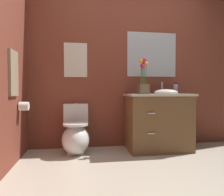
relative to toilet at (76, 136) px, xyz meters
name	(u,v)px	position (x,y,z in m)	size (l,w,h in m)	color
ground_plane	(159,185)	(0.79, -1.13, -0.24)	(9.94, 9.94, 0.00)	beige
wall_back	(138,67)	(0.99, 0.30, 1.01)	(4.64, 0.05, 2.50)	brown
wall_left	(0,53)	(-0.73, -0.71, 1.01)	(0.05, 3.93, 2.50)	brown
toilet	(76,136)	(0.00, 0.00, 0.00)	(0.38, 0.59, 0.69)	white
vanity_cabinet	(158,121)	(1.20, -0.03, 0.18)	(0.94, 0.56, 1.01)	brown
flower_vase	(143,82)	(0.96, -0.05, 0.76)	(0.14, 0.14, 0.52)	brown
soap_bottle	(176,89)	(1.53, 0.10, 0.66)	(0.07, 0.07, 0.17)	#B28CBF
wall_poster	(76,60)	(0.00, 0.27, 1.09)	(0.35, 0.01, 0.51)	silver
wall_mirror	(152,55)	(1.20, 0.27, 1.21)	(0.80, 0.01, 0.70)	#B2BCC6
hanging_towel	(13,73)	(-0.69, -0.42, 0.83)	(0.03, 0.28, 0.52)	gray
toilet_paper_roll	(24,106)	(-0.63, -0.20, 0.44)	(0.11, 0.11, 0.11)	white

